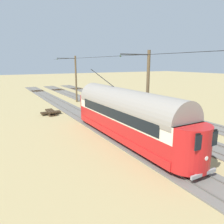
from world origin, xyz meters
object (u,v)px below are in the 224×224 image
catenary_pole_mid_near (147,91)px  spare_tie_stack (51,112)px  catenary_pole_foreground (75,78)px  vintage_streetcar (126,114)px

catenary_pole_mid_near → spare_tie_stack: bearing=-62.4°
catenary_pole_mid_near → catenary_pole_foreground: bearing=-90.0°
vintage_streetcar → catenary_pole_mid_near: 3.41m
catenary_pole_foreground → catenary_pole_mid_near: bearing=90.0°
catenary_pole_mid_near → spare_tie_stack: catenary_pole_mid_near is taller
catenary_pole_foreground → spare_tie_stack: bearing=49.3°
spare_tie_stack → catenary_pole_foreground: bearing=-130.7°
vintage_streetcar → catenary_pole_foreground: (-2.84, -19.30, 1.65)m
catenary_pole_mid_near → spare_tie_stack: 13.42m
vintage_streetcar → spare_tie_stack: bearing=-75.7°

